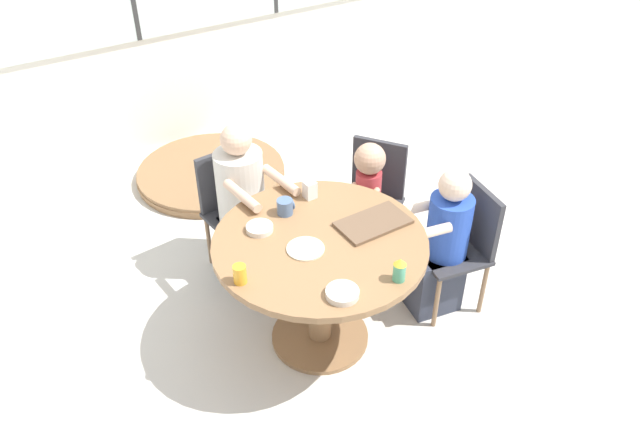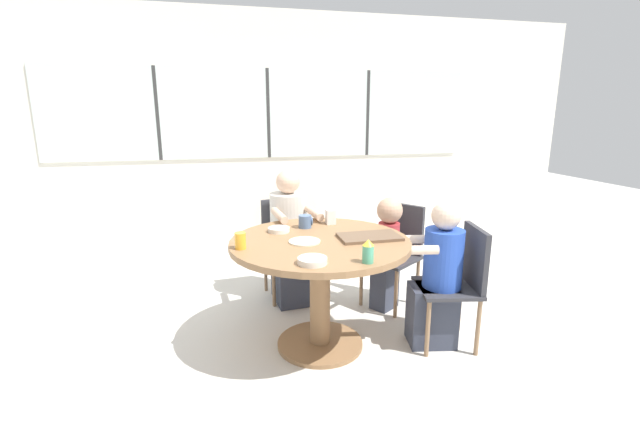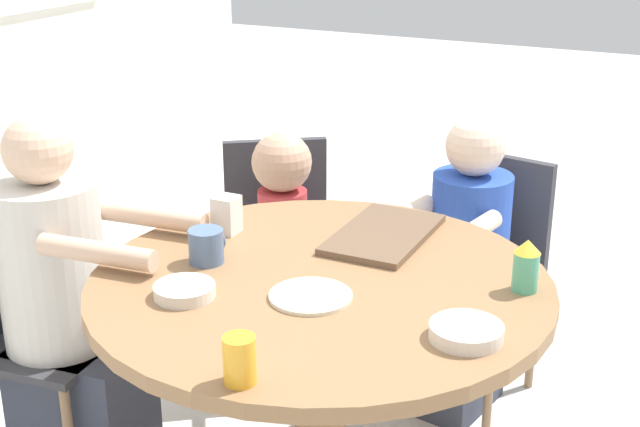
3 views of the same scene
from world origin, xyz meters
TOP-DOWN VIEW (x-y plane):
  - dining_table at (0.00, 0.00)m, footprint 1.20×1.20m
  - chair_for_woman_green_shirt at (0.96, -0.18)m, footprint 0.47×0.47m
  - chair_for_man_blue_shirt at (-0.09, 0.97)m, footprint 0.44×0.44m
  - chair_for_toddler at (0.80, 0.56)m, footprint 0.56×0.56m
  - person_woman_green_shirt at (0.80, -0.15)m, footprint 0.52×0.35m
  - person_man_blue_shirt at (-0.07, 0.80)m, footprint 0.37×0.61m
  - person_toddler at (0.68, 0.47)m, footprint 0.36×0.32m
  - food_tray_dark at (0.33, -0.04)m, footprint 0.41×0.24m
  - coffee_mug at (-0.03, 0.32)m, footprint 0.10×0.09m
  - sippy_cup at (0.16, -0.49)m, footprint 0.07×0.07m
  - juice_glass at (-0.52, -0.07)m, footprint 0.07×0.07m
  - milk_carton_small at (0.17, 0.38)m, footprint 0.07×0.07m
  - bowl_white_shallow at (-0.15, -0.43)m, footprint 0.17×0.17m
  - bowl_cereal at (-0.24, 0.26)m, footprint 0.15×0.15m
  - plate_tortillas at (-0.11, -0.03)m, footprint 0.21×0.21m

SIDE VIEW (x-z plane):
  - person_woman_green_shirt at x=0.80m, z-range -0.04..0.99m
  - person_toddler at x=0.68m, z-range 0.03..0.96m
  - chair_for_woman_green_shirt at x=0.96m, z-range 0.08..0.93m
  - chair_for_man_blue_shirt at x=-0.09m, z-range 0.08..0.93m
  - chair_for_toddler at x=0.80m, z-range 0.08..0.93m
  - person_man_blue_shirt at x=-0.07m, z-range -0.06..1.08m
  - dining_table at x=0.00m, z-range 0.20..0.98m
  - plate_tortillas at x=-0.11m, z-range 0.78..0.79m
  - food_tray_dark at x=0.33m, z-range 0.78..0.80m
  - bowl_cereal at x=-0.24m, z-range 0.78..0.81m
  - bowl_white_shallow at x=-0.15m, z-range 0.78..0.81m
  - coffee_mug at x=-0.03m, z-range 0.78..0.87m
  - juice_glass at x=-0.52m, z-range 0.78..0.88m
  - milk_carton_small at x=0.17m, z-range 0.78..0.89m
  - sippy_cup at x=0.16m, z-range 0.78..0.92m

